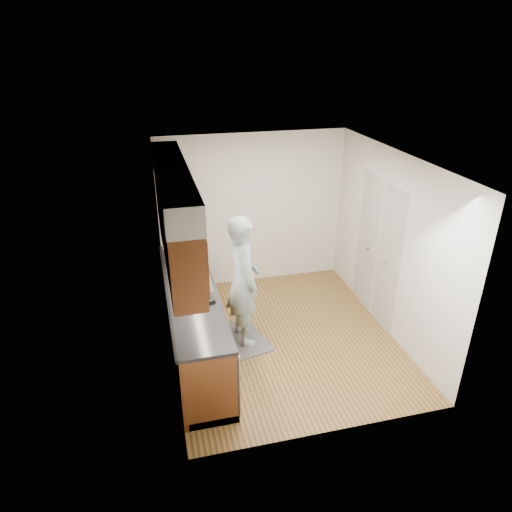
{
  "coord_description": "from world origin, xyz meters",
  "views": [
    {
      "loc": [
        -1.62,
        -5.02,
        3.76
      ],
      "look_at": [
        -0.32,
        0.25,
        1.17
      ],
      "focal_mm": 32.0,
      "sensor_mm": 36.0,
      "label": 1
    }
  ],
  "objects": [
    {
      "name": "soap_bottle_a",
      "position": [
        -1.3,
        0.57,
        1.06
      ],
      "size": [
        0.12,
        0.12,
        0.24
      ],
      "primitive_type": "imported",
      "rotation": [
        0.0,
        0.0,
        0.49
      ],
      "color": "silver",
      "rests_on": "counter"
    },
    {
      "name": "wall_back",
      "position": [
        0.0,
        1.75,
        1.25
      ],
      "size": [
        3.0,
        0.02,
        2.5
      ],
      "primitive_type": "cube",
      "color": "silver",
      "rests_on": "floor"
    },
    {
      "name": "wall_left",
      "position": [
        -1.5,
        0.0,
        1.25
      ],
      "size": [
        0.02,
        3.5,
        2.5
      ],
      "primitive_type": "cube",
      "color": "silver",
      "rests_on": "floor"
    },
    {
      "name": "soda_can",
      "position": [
        -0.97,
        0.59,
        1.01
      ],
      "size": [
        0.09,
        0.09,
        0.13
      ],
      "primitive_type": "cylinder",
      "rotation": [
        0.0,
        0.0,
        0.36
      ],
      "color": "maroon",
      "rests_on": "counter"
    },
    {
      "name": "upper_cabinets",
      "position": [
        -1.33,
        0.05,
        1.95
      ],
      "size": [
        0.47,
        2.8,
        1.21
      ],
      "color": "brown",
      "rests_on": "wall_left"
    },
    {
      "name": "closet_door",
      "position": [
        1.49,
        0.3,
        1.02
      ],
      "size": [
        0.02,
        1.22,
        2.05
      ],
      "primitive_type": "cube",
      "color": "silver",
      "rests_on": "wall_right"
    },
    {
      "name": "floor_mat",
      "position": [
        -0.53,
        0.09,
        0.01
      ],
      "size": [
        0.69,
        0.96,
        0.02
      ],
      "primitive_type": "cube",
      "rotation": [
        0.0,
        0.0,
        0.22
      ],
      "color": "slate",
      "rests_on": "floor"
    },
    {
      "name": "wall_right",
      "position": [
        1.5,
        0.0,
        1.25
      ],
      "size": [
        0.02,
        3.5,
        2.5
      ],
      "primitive_type": "cube",
      "color": "silver",
      "rests_on": "floor"
    },
    {
      "name": "ceiling",
      "position": [
        0.0,
        0.0,
        2.5
      ],
      "size": [
        3.5,
        3.5,
        0.0
      ],
      "primitive_type": "plane",
      "rotation": [
        3.14,
        0.0,
        0.0
      ],
      "color": "white",
      "rests_on": "wall_left"
    },
    {
      "name": "person",
      "position": [
        -0.53,
        0.09,
        1.04
      ],
      "size": [
        0.57,
        0.78,
        2.04
      ],
      "primitive_type": "imported",
      "rotation": [
        0.0,
        0.0,
        1.71
      ],
      "color": "#8DA7AC",
      "rests_on": "floor_mat"
    },
    {
      "name": "dish_rack",
      "position": [
        -1.17,
        -0.35,
        0.97
      ],
      "size": [
        0.39,
        0.36,
        0.05
      ],
      "primitive_type": "cube",
      "rotation": [
        0.0,
        0.0,
        0.27
      ],
      "color": "black",
      "rests_on": "counter"
    },
    {
      "name": "soap_bottle_c",
      "position": [
        -1.06,
        0.8,
        1.02
      ],
      "size": [
        0.18,
        0.18,
        0.16
      ],
      "primitive_type": "imported",
      "rotation": [
        0.0,
        0.0,
        0.67
      ],
      "color": "silver",
      "rests_on": "counter"
    },
    {
      "name": "floor",
      "position": [
        0.0,
        0.0,
        0.0
      ],
      "size": [
        3.5,
        3.5,
        0.0
      ],
      "primitive_type": "plane",
      "color": "olive",
      "rests_on": "ground"
    },
    {
      "name": "soap_bottle_b",
      "position": [
        -1.06,
        0.89,
        1.03
      ],
      "size": [
        0.12,
        0.12,
        0.18
      ],
      "primitive_type": "imported",
      "rotation": [
        0.0,
        0.0,
        -0.78
      ],
      "color": "silver",
      "rests_on": "counter"
    },
    {
      "name": "counter",
      "position": [
        -1.2,
        -0.0,
        0.49
      ],
      "size": [
        0.64,
        2.8,
        1.3
      ],
      "color": "brown",
      "rests_on": "floor"
    }
  ]
}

